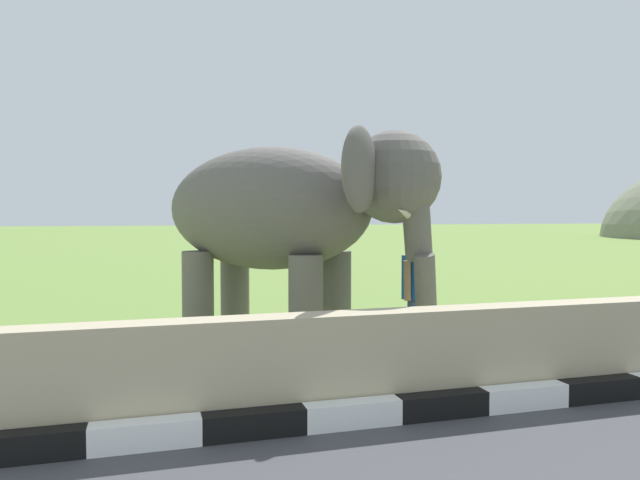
# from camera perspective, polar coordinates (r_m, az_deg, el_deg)

# --- Properties ---
(barrier_parapet) EXTENTS (28.00, 0.36, 1.00)m
(barrier_parapet) POSITION_cam_1_polar(r_m,az_deg,el_deg) (5.57, -5.88, -12.48)
(barrier_parapet) COLOR tan
(barrier_parapet) RESTS_ON ground_plane
(elephant) EXTENTS (3.87, 3.79, 2.98)m
(elephant) POSITION_cam_1_polar(r_m,az_deg,el_deg) (8.08, -2.97, 2.66)
(elephant) COLOR #615C57
(elephant) RESTS_ON ground_plane
(person_handler) EXTENTS (0.56, 0.45, 1.66)m
(person_handler) POSITION_cam_1_polar(r_m,az_deg,el_deg) (8.01, 9.32, -4.82)
(person_handler) COLOR navy
(person_handler) RESTS_ON ground_plane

